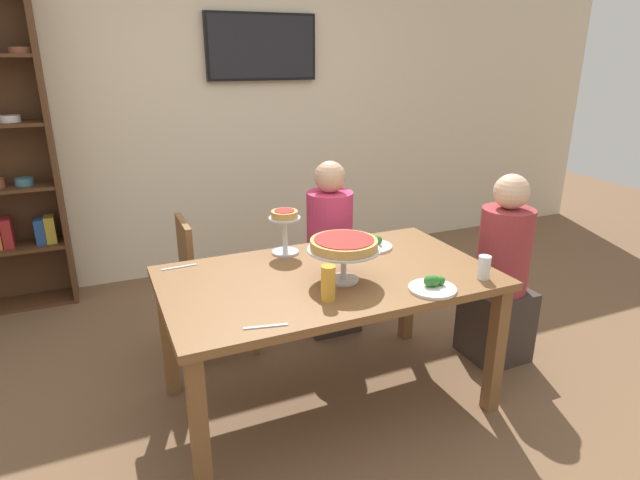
{
  "coord_description": "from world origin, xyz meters",
  "views": [
    {
      "loc": [
        -1.01,
        -2.2,
        1.77
      ],
      "look_at": [
        0.0,
        0.1,
        0.89
      ],
      "focal_mm": 29.61,
      "sensor_mm": 36.0,
      "label": 1
    }
  ],
  "objects_px": {
    "water_glass_clear_near": "(484,267)",
    "dining_table": "(328,290)",
    "salad_plate_near_diner": "(433,286)",
    "personal_pizza_stand": "(285,224)",
    "salad_plate_far_diner": "(372,245)",
    "television": "(262,47)",
    "chair_far_left": "(206,279)",
    "beer_glass_amber_tall": "(328,283)",
    "deep_dish_pizza_stand": "(344,247)",
    "cutlery_fork_near": "(179,267)",
    "cutlery_knife_near": "(266,326)",
    "diner_far_right": "(329,259)",
    "diner_head_east": "(500,283)"
  },
  "relations": [
    {
      "from": "dining_table",
      "to": "personal_pizza_stand",
      "type": "relative_size",
      "value": 6.63
    },
    {
      "from": "television",
      "to": "salad_plate_far_diner",
      "type": "xyz_separation_m",
      "value": [
        0.02,
        -1.85,
        -1.08
      ]
    },
    {
      "from": "deep_dish_pizza_stand",
      "to": "salad_plate_far_diner",
      "type": "xyz_separation_m",
      "value": [
        0.36,
        0.35,
        -0.16
      ]
    },
    {
      "from": "television",
      "to": "water_glass_clear_near",
      "type": "height_order",
      "value": "television"
    },
    {
      "from": "salad_plate_near_diner",
      "to": "cutlery_knife_near",
      "type": "relative_size",
      "value": 1.24
    },
    {
      "from": "deep_dish_pizza_stand",
      "to": "salad_plate_far_diner",
      "type": "height_order",
      "value": "deep_dish_pizza_stand"
    },
    {
      "from": "water_glass_clear_near",
      "to": "dining_table",
      "type": "bearing_deg",
      "value": 152.37
    },
    {
      "from": "dining_table",
      "to": "cutlery_knife_near",
      "type": "xyz_separation_m",
      "value": [
        -0.45,
        -0.39,
        0.09
      ]
    },
    {
      "from": "salad_plate_near_diner",
      "to": "cutlery_knife_near",
      "type": "height_order",
      "value": "salad_plate_near_diner"
    },
    {
      "from": "dining_table",
      "to": "diner_far_right",
      "type": "relative_size",
      "value": 1.42
    },
    {
      "from": "cutlery_knife_near",
      "to": "television",
      "type": "bearing_deg",
      "value": 83.66
    },
    {
      "from": "personal_pizza_stand",
      "to": "salad_plate_far_diner",
      "type": "xyz_separation_m",
      "value": [
        0.48,
        -0.12,
        -0.15
      ]
    },
    {
      "from": "beer_glass_amber_tall",
      "to": "cutlery_knife_near",
      "type": "xyz_separation_m",
      "value": [
        -0.33,
        -0.12,
        -0.08
      ]
    },
    {
      "from": "diner_far_right",
      "to": "deep_dish_pizza_stand",
      "type": "relative_size",
      "value": 3.27
    },
    {
      "from": "beer_glass_amber_tall",
      "to": "cutlery_knife_near",
      "type": "distance_m",
      "value": 0.36
    },
    {
      "from": "salad_plate_near_diner",
      "to": "cutlery_knife_near",
      "type": "xyz_separation_m",
      "value": [
        -0.82,
        -0.03,
        -0.02
      ]
    },
    {
      "from": "chair_far_left",
      "to": "beer_glass_amber_tall",
      "type": "bearing_deg",
      "value": 17.95
    },
    {
      "from": "chair_far_left",
      "to": "salad_plate_near_diner",
      "type": "relative_size",
      "value": 3.9
    },
    {
      "from": "deep_dish_pizza_stand",
      "to": "beer_glass_amber_tall",
      "type": "height_order",
      "value": "deep_dish_pizza_stand"
    },
    {
      "from": "television",
      "to": "diner_far_right",
      "type": "bearing_deg",
      "value": -90.61
    },
    {
      "from": "chair_far_left",
      "to": "salad_plate_near_diner",
      "type": "xyz_separation_m",
      "value": [
        0.83,
        -1.14,
        0.27
      ]
    },
    {
      "from": "television",
      "to": "beer_glass_amber_tall",
      "type": "bearing_deg",
      "value": -101.76
    },
    {
      "from": "salad_plate_far_diner",
      "to": "beer_glass_amber_tall",
      "type": "relative_size",
      "value": 1.43
    },
    {
      "from": "chair_far_left",
      "to": "beer_glass_amber_tall",
      "type": "relative_size",
      "value": 5.31
    },
    {
      "from": "cutlery_fork_near",
      "to": "cutlery_knife_near",
      "type": "xyz_separation_m",
      "value": [
        0.21,
        -0.78,
        0.0
      ]
    },
    {
      "from": "chair_far_left",
      "to": "water_glass_clear_near",
      "type": "relative_size",
      "value": 7.4
    },
    {
      "from": "chair_far_left",
      "to": "salad_plate_far_diner",
      "type": "distance_m",
      "value": 1.04
    },
    {
      "from": "diner_far_right",
      "to": "cutlery_fork_near",
      "type": "distance_m",
      "value": 1.12
    },
    {
      "from": "diner_far_right",
      "to": "beer_glass_amber_tall",
      "type": "relative_size",
      "value": 7.02
    },
    {
      "from": "personal_pizza_stand",
      "to": "cutlery_knife_near",
      "type": "bearing_deg",
      "value": -115.58
    },
    {
      "from": "television",
      "to": "salad_plate_near_diner",
      "type": "relative_size",
      "value": 4.09
    },
    {
      "from": "cutlery_fork_near",
      "to": "beer_glass_amber_tall",
      "type": "bearing_deg",
      "value": 127.42
    },
    {
      "from": "deep_dish_pizza_stand",
      "to": "water_glass_clear_near",
      "type": "xyz_separation_m",
      "value": [
        0.64,
        -0.25,
        -0.12
      ]
    },
    {
      "from": "chair_far_left",
      "to": "deep_dish_pizza_stand",
      "type": "relative_size",
      "value": 2.48
    },
    {
      "from": "deep_dish_pizza_stand",
      "to": "television",
      "type": "bearing_deg",
      "value": 81.32
    },
    {
      "from": "dining_table",
      "to": "salad_plate_near_diner",
      "type": "distance_m",
      "value": 0.53
    },
    {
      "from": "diner_far_right",
      "to": "cutlery_fork_near",
      "type": "bearing_deg",
      "value": -70.27
    },
    {
      "from": "television",
      "to": "diner_head_east",
      "type": "bearing_deg",
      "value": -70.21
    },
    {
      "from": "dining_table",
      "to": "diner_head_east",
      "type": "distance_m",
      "value": 1.14
    },
    {
      "from": "television",
      "to": "diner_far_right",
      "type": "height_order",
      "value": "television"
    },
    {
      "from": "chair_far_left",
      "to": "diner_far_right",
      "type": "bearing_deg",
      "value": 88.61
    },
    {
      "from": "diner_far_right",
      "to": "cutlery_fork_near",
      "type": "xyz_separation_m",
      "value": [
        -1.02,
        -0.37,
        0.25
      ]
    },
    {
      "from": "diner_far_right",
      "to": "water_glass_clear_near",
      "type": "bearing_deg",
      "value": 15.81
    },
    {
      "from": "personal_pizza_stand",
      "to": "salad_plate_far_diner",
      "type": "bearing_deg",
      "value": -13.47
    },
    {
      "from": "dining_table",
      "to": "water_glass_clear_near",
      "type": "distance_m",
      "value": 0.77
    },
    {
      "from": "television",
      "to": "salad_plate_far_diner",
      "type": "height_order",
      "value": "television"
    },
    {
      "from": "dining_table",
      "to": "chair_far_left",
      "type": "bearing_deg",
      "value": 120.54
    },
    {
      "from": "diner_far_right",
      "to": "personal_pizza_stand",
      "type": "xyz_separation_m",
      "value": [
        -0.45,
        -0.39,
        0.42
      ]
    },
    {
      "from": "diner_head_east",
      "to": "beer_glass_amber_tall",
      "type": "relative_size",
      "value": 7.02
    },
    {
      "from": "diner_far_right",
      "to": "salad_plate_near_diner",
      "type": "relative_size",
      "value": 5.15
    }
  ]
}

